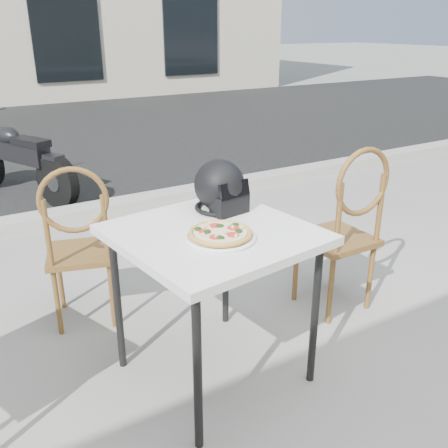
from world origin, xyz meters
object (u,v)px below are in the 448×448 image
cafe_table_main (214,245)px  cafe_chair_main (346,222)px  pizza (220,233)px  cafe_chair_side (79,238)px  helmet (221,188)px  motorcycle (18,161)px  plate (220,237)px

cafe_table_main → cafe_chair_main: bearing=7.6°
pizza → cafe_chair_side: (-0.42, 0.96, -0.29)m
helmet → cafe_chair_side: helmet is taller
helmet → motorcycle: bearing=89.1°
pizza → cafe_chair_side: size_ratio=0.32×
plate → helmet: (0.20, 0.34, 0.11)m
cafe_chair_side → motorcycle: size_ratio=0.62×
cafe_table_main → plate: bearing=-103.6°
cafe_chair_side → helmet: bearing=152.1°
cafe_table_main → helmet: (0.18, 0.23, 0.20)m
pizza → helmet: size_ratio=1.06×
pizza → cafe_chair_side: cafe_chair_side is taller
plate → pizza: pizza is taller
cafe_chair_main → cafe_chair_side: bearing=-25.4°
plate → cafe_table_main: bearing=76.4°
cafe_table_main → motorcycle: (-0.31, 3.74, -0.37)m
cafe_table_main → pizza: 0.16m
pizza → cafe_chair_side: bearing=113.6°
cafe_table_main → pizza: (-0.03, -0.11, 0.11)m
cafe_table_main → helmet: size_ratio=3.12×
pizza → cafe_chair_main: size_ratio=0.30×
plate → cafe_chair_side: 1.08m
helmet → motorcycle: size_ratio=0.19×
helmet → cafe_chair_side: 0.96m
pizza → plate: bearing=-114.4°
plate → motorcycle: motorcycle is taller
cafe_table_main → plate: plate is taller
motorcycle → cafe_table_main: bearing=-109.6°
cafe_table_main → pizza: size_ratio=2.96×
motorcycle → cafe_chair_main: bearing=-93.8°
cafe_chair_side → plate: bearing=130.4°
helmet → cafe_chair_main: bearing=-14.8°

